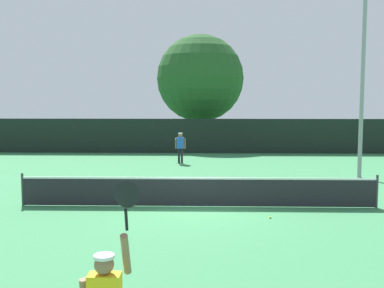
{
  "coord_description": "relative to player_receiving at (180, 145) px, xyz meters",
  "views": [
    {
      "loc": [
        0.22,
        -14.61,
        3.44
      ],
      "look_at": [
        -0.28,
        3.35,
        1.72
      ],
      "focal_mm": 42.99,
      "sensor_mm": 36.0,
      "label": 1
    }
  ],
  "objects": [
    {
      "name": "parked_car_near",
      "position": [
        -1.62,
        12.25,
        -0.24
      ],
      "size": [
        2.01,
        4.25,
        1.69
      ],
      "rotation": [
        0.0,
        0.0,
        -0.03
      ],
      "color": "white",
      "rests_on": "ground"
    },
    {
      "name": "perimeter_fence",
      "position": [
        1.1,
        4.96,
        0.1
      ],
      "size": [
        39.24,
        0.12,
        2.24
      ],
      "primitive_type": "cube",
      "color": "black",
      "rests_on": "ground"
    },
    {
      "name": "tennis_ball",
      "position": [
        3.24,
        -11.6,
        -0.99
      ],
      "size": [
        0.07,
        0.07,
        0.07
      ],
      "primitive_type": "sphere",
      "color": "#CCE033",
      "rests_on": "ground"
    },
    {
      "name": "large_tree",
      "position": [
        0.97,
        9.78,
        4.03
      ],
      "size": [
        6.48,
        6.48,
        8.3
      ],
      "color": "brown",
      "rests_on": "ground"
    },
    {
      "name": "tennis_net",
      "position": [
        1.1,
        -10.16,
        -0.51
      ],
      "size": [
        11.53,
        0.08,
        1.07
      ],
      "color": "#232328",
      "rests_on": "ground"
    },
    {
      "name": "ground_plane",
      "position": [
        1.1,
        -10.16,
        -1.02
      ],
      "size": [
        120.0,
        120.0,
        0.0
      ],
      "primitive_type": "plane",
      "color": "#387F4C"
    },
    {
      "name": "light_pole",
      "position": [
        8.22,
        -4.31,
        3.76
      ],
      "size": [
        1.18,
        0.28,
        8.43
      ],
      "color": "gray",
      "rests_on": "ground"
    },
    {
      "name": "player_receiving",
      "position": [
        0.0,
        0.0,
        0.0
      ],
      "size": [
        0.57,
        0.24,
        1.66
      ],
      "rotation": [
        0.0,
        0.0,
        3.14
      ],
      "color": "blue",
      "rests_on": "ground"
    }
  ]
}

